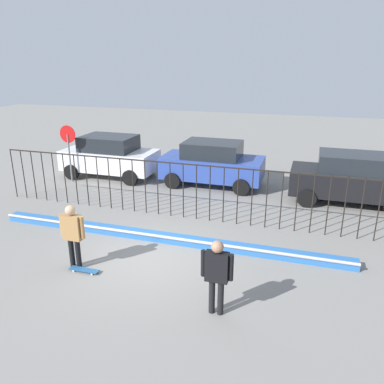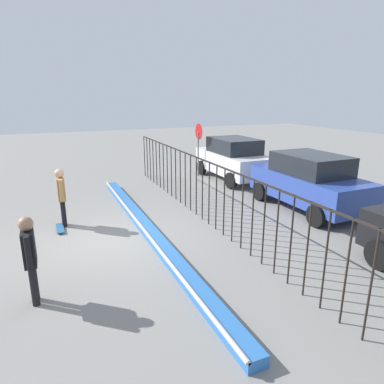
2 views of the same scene
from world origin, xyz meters
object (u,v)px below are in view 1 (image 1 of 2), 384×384
object	(u,v)px
skateboarder	(72,231)
camera_operator	(217,271)
stop_sign	(69,146)
skateboard	(84,270)
parked_car_blue	(212,163)
parked_car_black	(350,178)
parked_car_white	(110,156)

from	to	relation	value
skateboarder	camera_operator	bearing A→B (deg)	22.63
skateboarder	stop_sign	distance (m)	7.88
skateboard	parked_car_blue	world-z (taller)	parked_car_blue
skateboard	stop_sign	distance (m)	8.32
skateboarder	parked_car_black	bearing A→B (deg)	79.28
parked_car_black	parked_car_white	bearing A→B (deg)	176.38
skateboarder	parked_car_white	xyz separation A→B (m)	(-3.18, 7.68, -0.08)
parked_car_black	stop_sign	xyz separation A→B (m)	(-11.57, -0.83, 0.64)
camera_operator	parked_car_black	size ratio (longest dim) A/B	0.40
skateboard	parked_car_blue	bearing A→B (deg)	68.06
parked_car_blue	stop_sign	bearing A→B (deg)	-169.14
skateboard	stop_sign	world-z (taller)	stop_sign
stop_sign	camera_operator	bearing A→B (deg)	-40.54
parked_car_blue	stop_sign	world-z (taller)	stop_sign
skateboarder	parked_car_blue	xyz separation A→B (m)	(1.63, 7.83, -0.08)
camera_operator	parked_car_white	distance (m)	11.08
parked_car_white	parked_car_blue	xyz separation A→B (m)	(4.82, 0.16, 0.00)
stop_sign	parked_car_blue	bearing A→B (deg)	12.62
parked_car_white	stop_sign	size ratio (longest dim) A/B	1.72
skateboarder	stop_sign	size ratio (longest dim) A/B	0.70
parked_car_white	skateboarder	bearing A→B (deg)	-71.60
skateboarder	stop_sign	bearing A→B (deg)	158.16
parked_car_white	parked_car_black	xyz separation A→B (m)	(10.29, -0.38, 0.00)
skateboarder	parked_car_white	size ratio (longest dim) A/B	0.41
parked_car_blue	stop_sign	size ratio (longest dim) A/B	1.72
parked_car_blue	stop_sign	distance (m)	6.29
skateboarder	parked_car_black	world-z (taller)	parked_car_black
skateboard	parked_car_blue	distance (m)	8.14
skateboarder	camera_operator	world-z (taller)	skateboarder
camera_operator	parked_car_black	xyz separation A→B (m)	(3.12, 8.07, -0.06)
parked_car_white	parked_car_blue	bearing A→B (deg)	-2.27
parked_car_white	parked_car_blue	size ratio (longest dim) A/B	1.00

